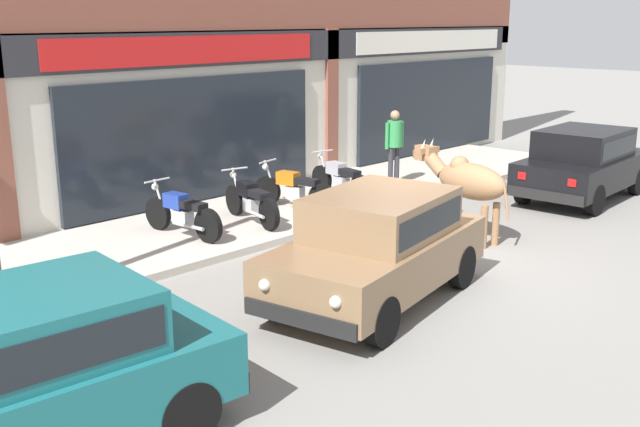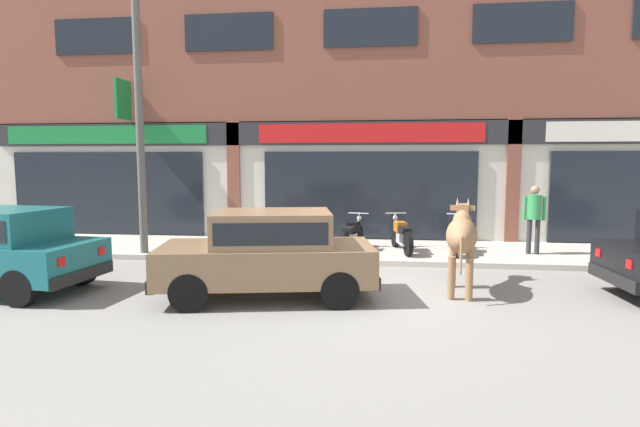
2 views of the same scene
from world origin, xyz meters
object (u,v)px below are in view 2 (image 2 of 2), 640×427
(pedestrian, at_px, (534,212))
(motorcycle_3, at_px, (456,236))
(cow, at_px, (462,235))
(motorcycle_2, at_px, (401,235))
(motorcycle_0, at_px, (297,233))
(motorcycle_1, at_px, (352,235))
(car_2, at_px, (269,250))
(utility_pole, at_px, (140,130))

(pedestrian, bearing_deg, motorcycle_3, -179.06)
(cow, bearing_deg, motorcycle_2, 105.67)
(motorcycle_0, bearing_deg, motorcycle_1, -7.32)
(pedestrian, bearing_deg, car_2, -143.29)
(motorcycle_1, bearing_deg, motorcycle_0, 172.68)
(cow, distance_m, motorcycle_1, 3.75)
(pedestrian, xyz_separation_m, utility_pole, (-9.10, -0.95, 1.90))
(motorcycle_2, bearing_deg, motorcycle_0, 179.08)
(motorcycle_2, relative_size, motorcycle_3, 0.99)
(motorcycle_2, height_order, motorcycle_3, same)
(motorcycle_1, xyz_separation_m, motorcycle_2, (1.18, 0.13, 0.00))
(motorcycle_1, distance_m, pedestrian, 4.26)
(motorcycle_3, bearing_deg, car_2, -132.34)
(cow, height_order, motorcycle_2, cow)
(motorcycle_2, bearing_deg, motorcycle_1, -173.57)
(motorcycle_0, relative_size, pedestrian, 1.13)
(motorcycle_1, distance_m, utility_pole, 5.54)
(motorcycle_0, bearing_deg, motorcycle_3, -0.72)
(cow, relative_size, car_2, 0.56)
(motorcycle_1, bearing_deg, motorcycle_2, 6.43)
(motorcycle_3, distance_m, utility_pole, 7.82)
(cow, xyz_separation_m, car_2, (-3.24, -0.77, -0.19))
(motorcycle_0, relative_size, motorcycle_2, 1.01)
(motorcycle_3, height_order, utility_pole, utility_pole)
(motorcycle_0, distance_m, pedestrian, 5.61)
(car_2, distance_m, utility_pole, 5.29)
(motorcycle_0, height_order, utility_pole, utility_pole)
(motorcycle_1, xyz_separation_m, pedestrian, (4.22, 0.15, 0.60))
(motorcycle_2, distance_m, pedestrian, 3.10)
(motorcycle_0, bearing_deg, cow, -43.42)
(motorcycle_2, relative_size, utility_pole, 0.31)
(motorcycle_2, height_order, pedestrian, pedestrian)
(motorcycle_3, bearing_deg, motorcycle_0, 179.28)
(car_2, height_order, motorcycle_3, car_2)
(motorcycle_0, distance_m, motorcycle_3, 3.83)
(cow, height_order, motorcycle_3, cow)
(cow, relative_size, motorcycle_2, 1.19)
(car_2, bearing_deg, cow, 13.35)
(cow, distance_m, motorcycle_2, 3.38)
(car_2, bearing_deg, motorcycle_1, 73.33)
(car_2, relative_size, utility_pole, 0.66)
(motorcycle_1, bearing_deg, utility_pole, -170.68)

